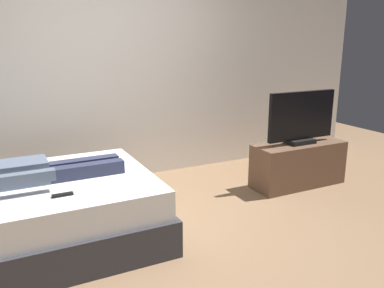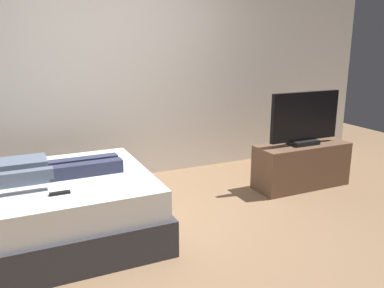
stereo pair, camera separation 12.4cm
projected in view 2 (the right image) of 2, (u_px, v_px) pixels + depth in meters
The scene contains 7 objects.
ground_plane at pixel (172, 239), 3.38m from camera, with size 10.00×10.00×0.00m, color #8C6B4C.
back_wall at pixel (146, 60), 4.72m from camera, with size 6.40×0.10×2.80m, color silver.
bed at pixel (34, 213), 3.26m from camera, with size 1.98×1.44×0.54m.
person at pixel (33, 171), 3.19m from camera, with size 1.26×0.46×0.18m.
remote at pixel (60, 193), 2.92m from camera, with size 0.15×0.04×0.02m, color black.
tv_stand at pixel (301, 165), 4.54m from camera, with size 1.10×0.40×0.50m, color brown.
tv at pixel (305, 119), 4.40m from camera, with size 0.88×0.20×0.59m.
Camera 2 is at (-1.14, -2.85, 1.64)m, focal length 37.23 mm.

